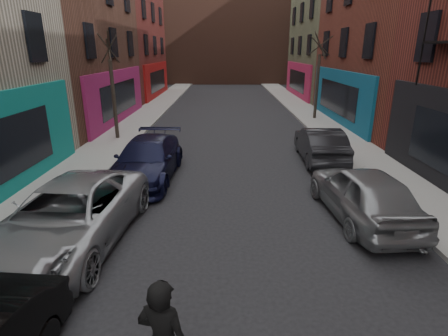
{
  "coord_description": "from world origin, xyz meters",
  "views": [
    {
      "loc": [
        -0.21,
        -0.91,
        4.74
      ],
      "look_at": [
        -0.25,
        8.37,
        1.6
      ],
      "focal_mm": 28.0,
      "sensor_mm": 36.0,
      "label": 1
    }
  ],
  "objects_px": {
    "tree_right_far": "(318,69)",
    "parked_right_end": "(320,144)",
    "parked_left_far": "(69,216)",
    "parked_left_end": "(147,160)",
    "parked_right_far": "(363,193)",
    "tree_left_far": "(112,77)"
  },
  "relations": [
    {
      "from": "tree_left_far",
      "to": "tree_right_far",
      "type": "distance_m",
      "value": 13.78
    },
    {
      "from": "parked_left_far",
      "to": "tree_right_far",
      "type": "bearing_deg",
      "value": 63.12
    },
    {
      "from": "tree_left_far",
      "to": "parked_left_far",
      "type": "bearing_deg",
      "value": -79.35
    },
    {
      "from": "tree_right_far",
      "to": "parked_left_far",
      "type": "xyz_separation_m",
      "value": [
        -10.32,
        -17.05,
        -2.73
      ]
    },
    {
      "from": "parked_left_end",
      "to": "parked_right_far",
      "type": "relative_size",
      "value": 1.13
    },
    {
      "from": "tree_right_far",
      "to": "parked_right_far",
      "type": "bearing_deg",
      "value": -98.8
    },
    {
      "from": "parked_right_far",
      "to": "parked_right_end",
      "type": "height_order",
      "value": "parked_right_far"
    },
    {
      "from": "tree_left_far",
      "to": "parked_left_far",
      "type": "distance_m",
      "value": 11.54
    },
    {
      "from": "parked_left_far",
      "to": "parked_right_end",
      "type": "bearing_deg",
      "value": 45.92
    },
    {
      "from": "tree_right_far",
      "to": "parked_right_far",
      "type": "relative_size",
      "value": 1.44
    },
    {
      "from": "parked_left_far",
      "to": "parked_right_end",
      "type": "distance_m",
      "value": 10.89
    },
    {
      "from": "tree_right_far",
      "to": "tree_left_far",
      "type": "bearing_deg",
      "value": -154.18
    },
    {
      "from": "tree_right_far",
      "to": "parked_right_end",
      "type": "bearing_deg",
      "value": -102.5
    },
    {
      "from": "parked_right_end",
      "to": "parked_right_far",
      "type": "bearing_deg",
      "value": 89.92
    },
    {
      "from": "parked_right_far",
      "to": "parked_left_far",
      "type": "bearing_deg",
      "value": 6.26
    },
    {
      "from": "tree_right_far",
      "to": "parked_right_end",
      "type": "height_order",
      "value": "tree_right_far"
    },
    {
      "from": "parked_left_far",
      "to": "parked_right_far",
      "type": "xyz_separation_m",
      "value": [
        7.92,
        1.53,
        0.01
      ]
    },
    {
      "from": "tree_left_far",
      "to": "parked_right_far",
      "type": "xyz_separation_m",
      "value": [
        10.0,
        -9.52,
        -2.58
      ]
    },
    {
      "from": "parked_left_far",
      "to": "parked_right_far",
      "type": "bearing_deg",
      "value": 15.23
    },
    {
      "from": "tree_right_far",
      "to": "parked_left_end",
      "type": "distance_m",
      "value": 15.63
    },
    {
      "from": "parked_left_far",
      "to": "parked_left_end",
      "type": "distance_m",
      "value": 4.96
    },
    {
      "from": "parked_left_far",
      "to": "parked_left_end",
      "type": "bearing_deg",
      "value": 83.6
    }
  ]
}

